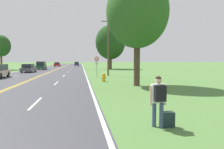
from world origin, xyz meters
The scene contains 12 objects.
hitchhiker_person centered at (8.10, 2.96, 1.06)m, with size 0.59×0.42×1.72m.
suitcase centered at (8.43, 2.96, 0.25)m, with size 0.46×0.17×0.56m.
fire_hydrant centered at (7.93, 17.09, 0.45)m, with size 0.49×0.33×0.89m.
traffic_sign centered at (7.62, 22.29, 2.03)m, with size 0.60×0.10×2.68m.
utility_pole_midground centered at (9.45, 24.83, 4.26)m, with size 1.80×0.24×8.22m.
tree_left_verge centered at (12.87, 45.43, 6.51)m, with size 7.27×7.27×10.71m.
tree_behind_sign centered at (-12.11, 45.31, 5.39)m, with size 4.21×4.21×7.84m.
tree_mid_treeline centered at (10.39, 13.50, 6.26)m, with size 5.30×5.30×9.33m.
car_dark_grey_sedan_approaching centered at (-3.77, 34.88, 0.76)m, with size 1.87×4.65×1.51m.
car_dark_green_van_mid_near centered at (-3.43, 45.02, 0.96)m, with size 1.91×3.96×1.87m.
car_red_sedan_mid_far centered at (-2.47, 68.65, 0.74)m, with size 1.88×4.01×1.41m.
car_dark_blue_sedan_receding centered at (4.14, 73.95, 0.77)m, with size 1.77×4.19×1.50m.
Camera 1 is at (5.57, -3.20, 2.25)m, focal length 32.00 mm.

